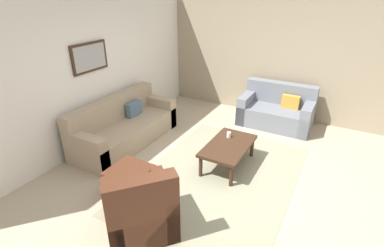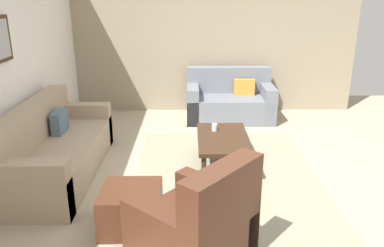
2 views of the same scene
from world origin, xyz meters
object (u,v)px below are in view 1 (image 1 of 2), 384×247
couch_loveseat (277,111)px  cup (229,135)px  ottoman (130,181)px  coffee_table (228,147)px  framed_artwork (90,57)px  armchair_leather (140,213)px  couch_main (123,128)px

couch_loveseat → cup: (-1.83, 0.38, 0.16)m
ottoman → coffee_table: 1.67m
coffee_table → cup: size_ratio=11.53×
framed_artwork → ottoman: bearing=-121.8°
armchair_leather → cup: size_ratio=11.82×
couch_main → armchair_leather: 2.43m
ottoman → cup: bearing=-29.2°
armchair_leather → couch_loveseat: bearing=-9.1°
cup → couch_loveseat: bearing=-11.7°
coffee_table → couch_loveseat: bearing=-7.8°
couch_loveseat → cup: couch_loveseat is taller
couch_loveseat → framed_artwork: 3.96m
cup → couch_main: bearing=102.2°
coffee_table → framed_artwork: 2.84m
couch_loveseat → framed_artwork: framed_artwork is taller
couch_loveseat → cup: bearing=168.3°
couch_main → ottoman: size_ratio=3.94×
ottoman → couch_main: bearing=44.6°
couch_loveseat → coffee_table: (-2.07, 0.28, 0.06)m
ottoman → coffee_table: coffee_table is taller
couch_main → ottoman: couch_main is taller
ottoman → framed_artwork: bearing=58.2°
coffee_table → framed_artwork: bearing=99.1°
coffee_table → cup: 0.27m
framed_artwork → couch_main: bearing=-63.0°
couch_main → framed_artwork: 1.42m
coffee_table → armchair_leather: bearing=169.5°
armchair_leather → coffee_table: size_ratio=1.03×
cup → framed_artwork: size_ratio=0.13×
armchair_leather → framed_artwork: framed_artwork is taller
couch_main → coffee_table: 2.12m
couch_main → armchair_leather: bearing=-133.8°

